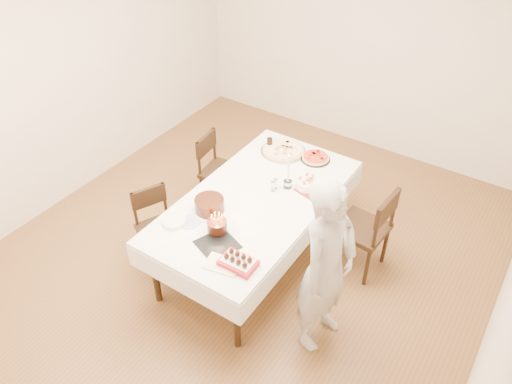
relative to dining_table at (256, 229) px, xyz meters
The scene contains 22 objects.
floor 0.39m from the dining_table, 151.45° to the left, with size 5.00×5.00×0.00m, color brown.
wall_back 2.74m from the dining_table, 92.30° to the left, with size 4.50×0.04×2.70m, color beige.
wall_left 2.55m from the dining_table, behind, with size 0.04×5.00×2.70m, color beige.
dining_table is the anchor object (origin of this frame).
chair_right_savory 0.99m from the dining_table, 28.05° to the left, with size 0.48×0.48×0.94m, color black, non-canonical shape.
chair_left_savory 0.94m from the dining_table, 146.77° to the left, with size 0.43×0.43×0.85m, color black, non-canonical shape.
chair_left_dessert 0.92m from the dining_table, 143.63° to the right, with size 0.41×0.41×0.80m, color black, non-canonical shape.
person 1.13m from the dining_table, 25.68° to the right, with size 0.59×0.38×1.60m, color #BBB6B0.
pizza_white 0.91m from the dining_table, 103.41° to the left, with size 0.47×0.47×0.04m, color beige.
pizza_pepperoni 0.95m from the dining_table, 79.80° to the left, with size 0.30×0.30×0.04m, color red.
red_placemat 0.67m from the dining_table, 46.47° to the left, with size 0.27×0.27×0.01m, color #B21E1E.
pasta_bowl 0.67m from the dining_table, 53.08° to the left, with size 0.24×0.24×0.08m, color white.
taper_candle 0.66m from the dining_table, 63.88° to the left, with size 0.08×0.08×0.38m, color white.
shaker_pair 0.47m from the dining_table, 70.93° to the left, with size 0.09×0.09×0.10m, color white, non-canonical shape.
cola_glass 0.96m from the dining_table, 114.18° to the left, with size 0.06×0.06×0.11m, color black.
layer_cake 0.62m from the dining_table, 123.66° to the right, with size 0.33×0.33×0.13m, color #33170C.
cake_board 0.77m from the dining_table, 84.25° to the right, with size 0.30×0.30×0.01m, color black.
birthday_cake 0.71m from the dining_table, 93.19° to the right, with size 0.17×0.17×0.16m, color #33160E.
strawberry_box 0.93m from the dining_table, 65.96° to the right, with size 0.29×0.19×0.07m, color #B11420, non-canonical shape.
box_lid 0.94m from the dining_table, 74.05° to the right, with size 0.28×0.18×0.02m, color beige.
plate_stack 0.87m from the dining_table, 121.05° to the right, with size 0.20×0.20×0.04m, color white.
china_plate 0.76m from the dining_table, 117.21° to the right, with size 0.19×0.19×0.01m, color white.
Camera 1 is at (2.05, -2.99, 3.61)m, focal length 35.00 mm.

